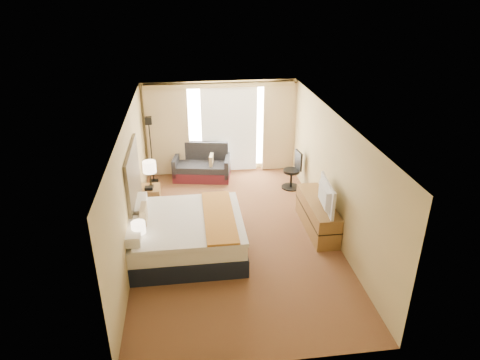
{
  "coord_description": "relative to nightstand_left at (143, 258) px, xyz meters",
  "views": [
    {
      "loc": [
        -0.91,
        -7.9,
        5.07
      ],
      "look_at": [
        0.16,
        0.4,
        1.11
      ],
      "focal_mm": 32.0,
      "sensor_mm": 36.0,
      "label": 1
    }
  ],
  "objects": [
    {
      "name": "tissue_box",
      "position": [
        0.03,
        0.09,
        0.33
      ],
      "size": [
        0.13,
        0.13,
        0.11
      ],
      "primitive_type": "cube",
      "rotation": [
        0.0,
        0.0,
        0.08
      ],
      "color": "#7C99C0",
      "rests_on": "nightstand_left"
    },
    {
      "name": "loveseat",
      "position": [
        1.32,
        4.09,
        0.04
      ],
      "size": [
        1.65,
        1.08,
        0.96
      ],
      "rotation": [
        0.0,
        0.0,
        -0.18
      ],
      "color": "#5A1923",
      "rests_on": "floor"
    },
    {
      "name": "wall_front",
      "position": [
        1.87,
        -2.45,
        1.02
      ],
      "size": [
        4.2,
        0.02,
        2.6
      ],
      "primitive_type": "cube",
      "color": "tan",
      "rests_on": "ground"
    },
    {
      "name": "desk_chair",
      "position": [
        3.67,
        3.16,
        0.18
      ],
      "size": [
        0.49,
        0.49,
        1.02
      ],
      "rotation": [
        0.0,
        0.0,
        0.14
      ],
      "color": "black",
      "rests_on": "floor"
    },
    {
      "name": "bed",
      "position": [
        0.81,
        0.53,
        0.13
      ],
      "size": [
        2.27,
        2.08,
        1.1
      ],
      "color": "black",
      "rests_on": "floor"
    },
    {
      "name": "floor",
      "position": [
        1.87,
        1.05,
        -0.28
      ],
      "size": [
        4.2,
        7.0,
        0.02
      ],
      "primitive_type": "cube",
      "color": "#531F17",
      "rests_on": "ground"
    },
    {
      "name": "curtains",
      "position": [
        1.87,
        4.44,
        1.13
      ],
      "size": [
        4.12,
        0.19,
        2.56
      ],
      "color": "beige",
      "rests_on": "floor"
    },
    {
      "name": "media_dresser",
      "position": [
        3.7,
        1.05,
        0.07
      ],
      "size": [
        0.5,
        1.8,
        0.7
      ],
      "primitive_type": "cube",
      "color": "olive",
      "rests_on": "floor"
    },
    {
      "name": "wall_right",
      "position": [
        3.97,
        1.05,
        1.02
      ],
      "size": [
        0.02,
        7.0,
        2.6
      ],
      "primitive_type": "cube",
      "color": "tan",
      "rests_on": "ground"
    },
    {
      "name": "lamp_left",
      "position": [
        -0.02,
        -0.03,
        0.69
      ],
      "size": [
        0.26,
        0.26,
        0.54
      ],
      "color": "black",
      "rests_on": "nightstand_left"
    },
    {
      "name": "nightstand_left",
      "position": [
        0.0,
        0.0,
        0.0
      ],
      "size": [
        0.45,
        0.52,
        0.55
      ],
      "primitive_type": "cube",
      "color": "olive",
      "rests_on": "floor"
    },
    {
      "name": "window",
      "position": [
        2.12,
        4.52,
        1.04
      ],
      "size": [
        2.3,
        0.02,
        2.3
      ],
      "primitive_type": "cube",
      "color": "white",
      "rests_on": "wall_back"
    },
    {
      "name": "telephone",
      "position": [
        -0.02,
        2.39,
        0.31
      ],
      "size": [
        0.19,
        0.15,
        0.07
      ],
      "primitive_type": "cube",
      "rotation": [
        0.0,
        0.0,
        -0.03
      ],
      "color": "black",
      "rests_on": "nightstand_right"
    },
    {
      "name": "ceiling",
      "position": [
        1.87,
        1.05,
        2.33
      ],
      "size": [
        4.2,
        7.0,
        0.02
      ],
      "primitive_type": "cube",
      "color": "silver",
      "rests_on": "wall_back"
    },
    {
      "name": "television",
      "position": [
        3.65,
        0.72,
        0.73
      ],
      "size": [
        0.22,
        1.08,
        0.62
      ],
      "primitive_type": "imported",
      "rotation": [
        0.0,
        0.0,
        1.5
      ],
      "color": "black",
      "rests_on": "media_dresser"
    },
    {
      "name": "wall_back",
      "position": [
        1.87,
        4.55,
        1.02
      ],
      "size": [
        4.2,
        0.02,
        2.6
      ],
      "primitive_type": "cube",
      "color": "tan",
      "rests_on": "ground"
    },
    {
      "name": "floor_lamp",
      "position": [
        -0.03,
        4.01,
        1.02
      ],
      "size": [
        0.23,
        0.23,
        1.84
      ],
      "color": "black",
      "rests_on": "floor"
    },
    {
      "name": "headboard",
      "position": [
        -0.19,
        1.25,
        1.01
      ],
      "size": [
        0.06,
        1.85,
        1.5
      ],
      "primitive_type": "cube",
      "color": "black",
      "rests_on": "wall_left"
    },
    {
      "name": "wall_left",
      "position": [
        -0.23,
        1.05,
        1.02
      ],
      "size": [
        0.02,
        7.0,
        2.6
      ],
      "primitive_type": "cube",
      "color": "tan",
      "rests_on": "ground"
    },
    {
      "name": "nightstand_right",
      "position": [
        0.0,
        2.5,
        0.0
      ],
      "size": [
        0.45,
        0.52,
        0.55
      ],
      "primitive_type": "cube",
      "color": "olive",
      "rests_on": "floor"
    },
    {
      "name": "lamp_right",
      "position": [
        0.03,
        2.52,
        0.79
      ],
      "size": [
        0.31,
        0.31,
        0.66
      ],
      "color": "black",
      "rests_on": "nightstand_right"
    }
  ]
}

